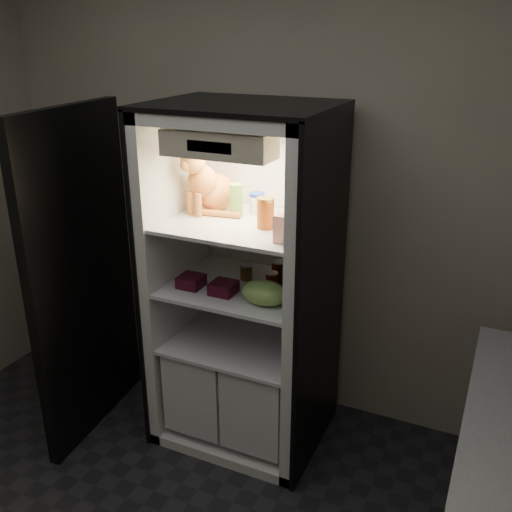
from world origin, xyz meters
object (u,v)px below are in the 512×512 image
(parmesan_shaker, at_px, (236,200))
(grape_bag, at_px, (265,293))
(tabby_cat, at_px, (209,185))
(cream_carton, at_px, (284,228))
(soda_can_c, at_px, (272,283))
(mayo_tub, at_px, (257,203))
(refrigerator, at_px, (246,305))
(salsa_jar, at_px, (266,213))
(pepper_jar, at_px, (307,206))
(berry_box_left, at_px, (191,281))
(soda_can_b, at_px, (289,284))
(berry_box_right, at_px, (224,288))
(condiment_jar, at_px, (246,272))
(soda_can_a, at_px, (278,274))

(parmesan_shaker, xyz_separation_m, grape_bag, (0.26, -0.22, -0.38))
(tabby_cat, distance_m, cream_carton, 0.61)
(soda_can_c, bearing_deg, mayo_tub, 131.85)
(refrigerator, relative_size, salsa_jar, 12.27)
(cream_carton, bearing_deg, pepper_jar, 88.28)
(berry_box_left, bearing_deg, cream_carton, -5.44)
(parmesan_shaker, bearing_deg, mayo_tub, 48.78)
(cream_carton, xyz_separation_m, soda_can_b, (-0.04, 0.18, -0.36))
(tabby_cat, xyz_separation_m, berry_box_left, (0.00, -0.22, -0.46))
(mayo_tub, distance_m, berry_box_left, 0.53)
(refrigerator, height_order, parmesan_shaker, refrigerator)
(pepper_jar, distance_m, grape_bag, 0.48)
(tabby_cat, relative_size, cream_carton, 2.97)
(tabby_cat, relative_size, parmesan_shaker, 2.21)
(mayo_tub, relative_size, berry_box_left, 0.93)
(refrigerator, xyz_separation_m, berry_box_left, (-0.23, -0.19, 0.18))
(salsa_jar, xyz_separation_m, pepper_jar, (0.16, 0.14, 0.02))
(cream_carton, distance_m, berry_box_right, 0.52)
(mayo_tub, bearing_deg, refrigerator, -102.69)
(berry_box_right, bearing_deg, berry_box_left, 179.51)
(tabby_cat, height_order, berry_box_right, tabby_cat)
(soda_can_b, height_order, berry_box_left, soda_can_b)
(pepper_jar, bearing_deg, berry_box_left, -156.21)
(salsa_jar, bearing_deg, soda_can_c, 6.24)
(refrigerator, distance_m, condiment_jar, 0.19)
(tabby_cat, bearing_deg, grape_bag, -12.87)
(refrigerator, xyz_separation_m, cream_carton, (0.31, -0.24, 0.56))
(salsa_jar, bearing_deg, soda_can_a, 75.57)
(pepper_jar, height_order, condiment_jar, pepper_jar)
(berry_box_left, bearing_deg, condiment_jar, 43.18)
(cream_carton, bearing_deg, berry_box_left, 174.56)
(mayo_tub, xyz_separation_m, grape_bag, (0.18, -0.31, -0.35))
(soda_can_b, distance_m, soda_can_c, 0.08)
(mayo_tub, bearing_deg, condiment_jar, -108.58)
(pepper_jar, bearing_deg, cream_carton, -91.72)
(refrigerator, distance_m, soda_can_c, 0.30)
(soda_can_a, xyz_separation_m, berry_box_left, (-0.41, -0.20, -0.04))
(condiment_jar, relative_size, berry_box_left, 0.73)
(soda_can_a, relative_size, soda_can_b, 1.18)
(refrigerator, distance_m, grape_bag, 0.36)
(refrigerator, xyz_separation_m, parmesan_shaker, (-0.06, 0.00, 0.59))
(parmesan_shaker, distance_m, salsa_jar, 0.24)
(mayo_tub, distance_m, berry_box_right, 0.48)
(cream_carton, bearing_deg, soda_can_b, 102.35)
(pepper_jar, xyz_separation_m, soda_can_a, (-0.13, -0.04, -0.37))
(mayo_tub, relative_size, condiment_jar, 1.27)
(refrigerator, bearing_deg, mayo_tub, 77.31)
(refrigerator, distance_m, berry_box_right, 0.27)
(parmesan_shaker, relative_size, salsa_jar, 1.14)
(soda_can_a, bearing_deg, soda_can_b, -41.00)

